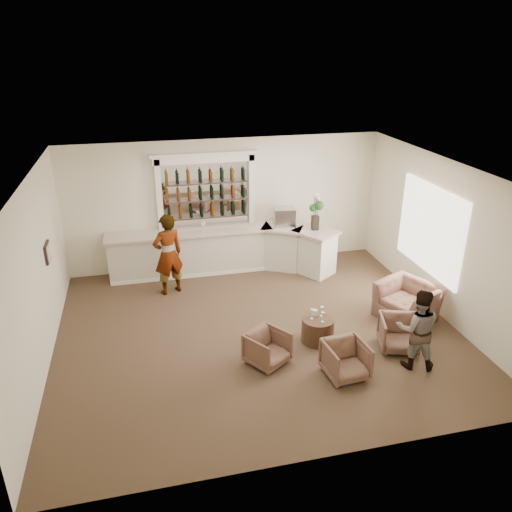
# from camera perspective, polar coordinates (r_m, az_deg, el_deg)

# --- Properties ---
(ground) EXTENTS (8.00, 8.00, 0.00)m
(ground) POSITION_cam_1_polar(r_m,az_deg,el_deg) (10.35, 0.22, -8.55)
(ground) COLOR brown
(ground) RESTS_ON ground
(room_shell) EXTENTS (8.04, 7.02, 3.32)m
(room_shell) POSITION_cam_1_polar(r_m,az_deg,el_deg) (10.00, 0.19, 5.14)
(room_shell) COLOR #EDE3C5
(room_shell) RESTS_ON ground
(bar_counter) EXTENTS (5.72, 1.80, 1.14)m
(bar_counter) POSITION_cam_1_polar(r_m,az_deg,el_deg) (12.66, -3.68, 0.62)
(bar_counter) COLOR silver
(bar_counter) RESTS_ON ground
(back_bar_alcove) EXTENTS (2.64, 0.25, 3.00)m
(back_bar_alcove) POSITION_cam_1_polar(r_m,az_deg,el_deg) (12.52, -5.72, 7.36)
(back_bar_alcove) COLOR white
(back_bar_alcove) RESTS_ON ground
(cocktail_table) EXTENTS (0.64, 0.64, 0.50)m
(cocktail_table) POSITION_cam_1_polar(r_m,az_deg,el_deg) (9.98, 7.05, -8.37)
(cocktail_table) COLOR #49341F
(cocktail_table) RESTS_ON ground
(sommelier) EXTENTS (0.82, 0.68, 1.94)m
(sommelier) POSITION_cam_1_polar(r_m,az_deg,el_deg) (11.59, -10.02, 0.17)
(sommelier) COLOR gray
(sommelier) RESTS_ON ground
(guest) EXTENTS (0.91, 0.82, 1.53)m
(guest) POSITION_cam_1_polar(r_m,az_deg,el_deg) (9.40, 17.97, -7.97)
(guest) COLOR gray
(guest) RESTS_ON ground
(armchair_left) EXTENTS (0.95, 0.95, 0.63)m
(armchair_left) POSITION_cam_1_polar(r_m,az_deg,el_deg) (9.26, 1.32, -10.49)
(armchair_left) COLOR brown
(armchair_left) RESTS_ON ground
(armchair_center) EXTENTS (0.77, 0.79, 0.66)m
(armchair_center) POSITION_cam_1_polar(r_m,az_deg,el_deg) (9.07, 10.22, -11.61)
(armchair_center) COLOR brown
(armchair_center) RESTS_ON ground
(armchair_right) EXTENTS (0.89, 0.91, 0.66)m
(armchair_right) POSITION_cam_1_polar(r_m,az_deg,el_deg) (10.02, 16.02, -8.52)
(armchair_right) COLOR brown
(armchair_right) RESTS_ON ground
(armchair_far) EXTENTS (1.43, 1.50, 0.76)m
(armchair_far) POSITION_cam_1_polar(r_m,az_deg,el_deg) (11.13, 16.96, -4.96)
(armchair_far) COLOR brown
(armchair_far) RESTS_ON ground
(espresso_machine) EXTENTS (0.58, 0.51, 0.46)m
(espresso_machine) POSITION_cam_1_polar(r_m,az_deg,el_deg) (12.68, 3.25, 4.51)
(espresso_machine) COLOR #ABABB0
(espresso_machine) RESTS_ON bar_counter
(flower_vase) EXTENTS (0.25, 0.25, 0.95)m
(flower_vase) POSITION_cam_1_polar(r_m,az_deg,el_deg) (12.36, 6.84, 5.36)
(flower_vase) COLOR black
(flower_vase) RESTS_ON bar_counter
(wine_glass_bar_left) EXTENTS (0.07, 0.07, 0.21)m
(wine_glass_bar_left) POSITION_cam_1_polar(r_m,az_deg,el_deg) (12.42, -5.95, 3.40)
(wine_glass_bar_left) COLOR white
(wine_glass_bar_left) RESTS_ON bar_counter
(wine_glass_bar_right) EXTENTS (0.07, 0.07, 0.21)m
(wine_glass_bar_right) POSITION_cam_1_polar(r_m,az_deg,el_deg) (12.33, -6.14, 3.23)
(wine_glass_bar_right) COLOR white
(wine_glass_bar_right) RESTS_ON bar_counter
(wine_glass_tbl_a) EXTENTS (0.07, 0.07, 0.21)m
(wine_glass_tbl_a) POSITION_cam_1_polar(r_m,az_deg,el_deg) (9.79, 6.43, -6.61)
(wine_glass_tbl_a) COLOR white
(wine_glass_tbl_a) RESTS_ON cocktail_table
(wine_glass_tbl_b) EXTENTS (0.07, 0.07, 0.21)m
(wine_glass_tbl_b) POSITION_cam_1_polar(r_m,az_deg,el_deg) (9.90, 7.54, -6.30)
(wine_glass_tbl_b) COLOR white
(wine_glass_tbl_b) RESTS_ON cocktail_table
(wine_glass_tbl_c) EXTENTS (0.07, 0.07, 0.21)m
(wine_glass_tbl_c) POSITION_cam_1_polar(r_m,az_deg,el_deg) (9.71, 7.64, -6.94)
(wine_glass_tbl_c) COLOR white
(wine_glass_tbl_c) RESTS_ON cocktail_table
(napkin_holder) EXTENTS (0.08, 0.08, 0.12)m
(napkin_holder) POSITION_cam_1_polar(r_m,az_deg,el_deg) (9.93, 6.75, -6.45)
(napkin_holder) COLOR silver
(napkin_holder) RESTS_ON cocktail_table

